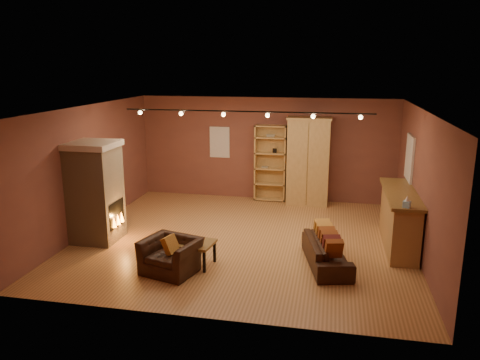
% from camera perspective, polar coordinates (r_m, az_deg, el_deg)
% --- Properties ---
extents(floor, '(7.00, 7.00, 0.00)m').
position_cam_1_polar(floor, '(10.12, 0.40, -7.27)').
color(floor, '#A06839').
rests_on(floor, ground).
extents(ceiling, '(7.00, 7.00, 0.00)m').
position_cam_1_polar(ceiling, '(9.47, 0.42, 8.72)').
color(ceiling, '#56361B').
rests_on(ceiling, back_wall).
extents(back_wall, '(7.00, 0.02, 2.80)m').
position_cam_1_polar(back_wall, '(12.84, 3.19, 3.79)').
color(back_wall, brown).
rests_on(back_wall, floor).
extents(left_wall, '(0.02, 6.50, 2.80)m').
position_cam_1_polar(left_wall, '(10.91, -17.95, 1.29)').
color(left_wall, brown).
rests_on(left_wall, floor).
extents(right_wall, '(0.02, 6.50, 2.80)m').
position_cam_1_polar(right_wall, '(9.69, 21.18, -0.53)').
color(right_wall, brown).
rests_on(right_wall, floor).
extents(fireplace, '(1.01, 0.98, 2.12)m').
position_cam_1_polar(fireplace, '(10.26, -17.19, -1.39)').
color(fireplace, tan).
rests_on(fireplace, floor).
extents(back_window, '(0.56, 0.04, 0.86)m').
position_cam_1_polar(back_window, '(13.04, -2.50, 4.63)').
color(back_window, silver).
rests_on(back_window, back_wall).
extents(bookcase, '(0.85, 0.33, 2.08)m').
position_cam_1_polar(bookcase, '(12.78, 3.74, 2.17)').
color(bookcase, tan).
rests_on(bookcase, floor).
extents(armoire, '(1.15, 0.65, 2.33)m').
position_cam_1_polar(armoire, '(12.48, 8.32, 2.30)').
color(armoire, tan).
rests_on(armoire, floor).
extents(bar_counter, '(0.64, 2.41, 1.15)m').
position_cam_1_polar(bar_counter, '(10.15, 18.83, -4.48)').
color(bar_counter, tan).
rests_on(bar_counter, floor).
extents(tissue_box, '(0.14, 0.14, 0.21)m').
position_cam_1_polar(tissue_box, '(8.93, 19.68, -2.62)').
color(tissue_box, '#94CAEE').
rests_on(tissue_box, bar_counter).
extents(right_window, '(0.05, 0.90, 1.00)m').
position_cam_1_polar(right_window, '(10.98, 19.98, 2.54)').
color(right_window, silver).
rests_on(right_window, right_wall).
extents(loveseat, '(0.87, 1.77, 0.73)m').
position_cam_1_polar(loveseat, '(8.94, 10.54, -8.01)').
color(loveseat, black).
rests_on(loveseat, floor).
extents(armchair, '(1.08, 0.85, 0.83)m').
position_cam_1_polar(armchair, '(8.58, -8.45, -8.45)').
color(armchair, black).
rests_on(armchair, floor).
extents(coffee_table, '(0.67, 0.67, 0.45)m').
position_cam_1_polar(coffee_table, '(8.80, -5.27, -7.98)').
color(coffee_table, olive).
rests_on(coffee_table, floor).
extents(track_rail, '(5.20, 0.09, 0.13)m').
position_cam_1_polar(track_rail, '(9.68, 0.65, 8.16)').
color(track_rail, black).
rests_on(track_rail, ceiling).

